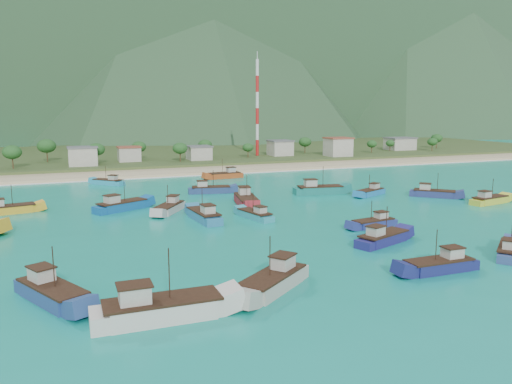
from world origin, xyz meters
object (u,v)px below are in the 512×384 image
object	(u,v)px
radio_tower	(257,108)
boat_4	(255,216)
boat_1	(225,176)
boat_3	(374,224)
boat_8	(371,193)
boat_24	(510,252)
boat_0	(204,216)
boat_15	(108,182)
boat_9	(121,206)
boat_6	(433,194)
boat_7	(210,190)
boat_22	(274,282)
boat_21	(170,209)
boat_14	(52,294)
boat_13	(160,310)
boat_18	(246,201)
boat_20	(319,190)
boat_10	(9,210)
boat_25	(489,201)
boat_11	(383,239)
boat_19	(440,266)

from	to	relation	value
radio_tower	boat_4	xyz separation A→B (m)	(-40.70, -101.43, -19.91)
boat_1	boat_3	bearing A→B (deg)	178.40
boat_8	boat_24	xyz separation A→B (m)	(-10.38, -49.15, 0.03)
boat_0	boat_15	bearing A→B (deg)	98.51
boat_1	boat_9	world-z (taller)	boat_9
radio_tower	boat_6	xyz separation A→B (m)	(6.58, -95.12, -19.76)
boat_7	boat_22	world-z (taller)	boat_22
boat_21	boat_4	bearing A→B (deg)	172.90
boat_0	boat_14	distance (m)	40.94
boat_13	boat_18	distance (m)	58.88
boat_1	boat_7	size ratio (longest dim) A/B	1.01
boat_3	boat_4	distance (m)	21.83
radio_tower	boat_9	size ratio (longest dim) A/B	3.25
boat_0	boat_3	distance (m)	30.69
boat_13	boat_7	bearing A→B (deg)	160.54
boat_0	boat_9	xyz separation A→B (m)	(-13.14, 15.16, 0.04)
boat_15	boat_20	xyz separation A→B (m)	(46.09, -34.20, 0.32)
boat_10	boat_25	size ratio (longest dim) A/B	1.04
boat_4	boat_10	bearing A→B (deg)	140.01
boat_20	boat_14	bearing A→B (deg)	-40.93
boat_18	boat_20	xyz separation A→B (m)	(21.41, 6.87, -0.02)
boat_0	boat_14	xyz separation A→B (m)	(-25.86, -31.74, 0.03)
boat_4	boat_25	size ratio (longest dim) A/B	0.91
boat_6	boat_21	bearing A→B (deg)	-51.85
boat_0	boat_18	distance (m)	16.40
boat_3	boat_11	distance (m)	11.13
boat_9	boat_10	size ratio (longest dim) A/B	1.08
boat_1	boat_4	size ratio (longest dim) A/B	1.16
radio_tower	boat_19	bearing A→B (deg)	-102.21
boat_1	boat_20	size ratio (longest dim) A/B	0.86
boat_21	boat_22	size ratio (longest dim) A/B	0.89
boat_19	boat_21	world-z (taller)	boat_21
radio_tower	boat_7	world-z (taller)	radio_tower
boat_9	boat_6	bearing A→B (deg)	53.46
boat_7	boat_3	bearing A→B (deg)	31.55
boat_8	boat_15	world-z (taller)	boat_8
boat_13	boat_18	world-z (taller)	boat_13
boat_4	boat_19	size ratio (longest dim) A/B	0.92
boat_1	boat_8	bearing A→B (deg)	-156.25
boat_19	boat_21	size ratio (longest dim) A/B	1.00
boat_10	boat_11	bearing A→B (deg)	39.25
boat_11	boat_14	distance (m)	47.41
boat_10	boat_18	world-z (taller)	boat_18
boat_20	boat_24	bearing A→B (deg)	9.63
boat_8	boat_22	xyz separation A→B (m)	(-46.52, -48.93, 0.26)
boat_11	boat_15	world-z (taller)	boat_11
boat_6	boat_15	world-z (taller)	boat_6
boat_4	boat_7	world-z (taller)	boat_7
boat_22	boat_7	bearing A→B (deg)	-47.69
boat_9	boat_22	size ratio (longest dim) A/B	1.02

